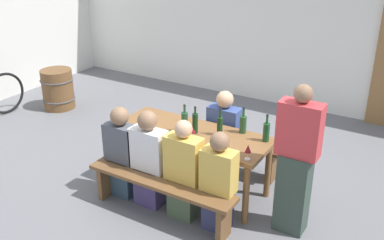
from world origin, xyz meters
TOP-DOWN VIEW (x-y plane):
  - ground_plane at (0.00, 0.00)m, footprint 24.00×24.00m
  - back_wall at (0.00, 3.30)m, footprint 14.00×0.20m
  - tasting_table at (0.00, 0.00)m, footprint 1.84×0.72m
  - bench_near at (0.00, -0.66)m, footprint 1.74×0.30m
  - bench_far at (0.00, 0.66)m, footprint 1.74×0.30m
  - wine_bottle_0 at (0.51, 0.29)m, footprint 0.08×0.08m
  - wine_bottle_1 at (0.04, 0.00)m, footprint 0.07×0.07m
  - wine_bottle_2 at (0.82, 0.22)m, footprint 0.07×0.07m
  - wine_bottle_3 at (0.31, 0.09)m, footprint 0.07×0.07m
  - wine_bottle_4 at (-0.07, -0.04)m, footprint 0.07×0.07m
  - wine_glass_0 at (0.09, -0.14)m, footprint 0.07×0.07m
  - wine_glass_1 at (0.82, -0.27)m, footprint 0.07×0.07m
  - seated_guest_near_0 at (-0.63, -0.51)m, footprint 0.39×0.24m
  - seated_guest_near_1 at (-0.25, -0.51)m, footprint 0.41×0.24m
  - seated_guest_near_2 at (0.21, -0.51)m, footprint 0.39×0.24m
  - seated_guest_near_3 at (0.62, -0.51)m, footprint 0.35×0.24m
  - seated_guest_far_0 at (0.15, 0.51)m, footprint 0.40×0.24m
  - standing_host at (1.28, -0.14)m, footprint 0.42×0.24m
  - wine_barrel at (-3.32, 1.03)m, footprint 0.56×0.56m

SIDE VIEW (x-z plane):
  - ground_plane at x=0.00m, z-range 0.00..0.00m
  - wine_barrel at x=-3.32m, z-range 0.00..0.68m
  - bench_near at x=0.00m, z-range 0.12..0.57m
  - bench_far at x=0.00m, z-range 0.12..0.57m
  - seated_guest_near_0 at x=-0.63m, z-range -0.03..1.07m
  - seated_guest_near_3 at x=0.62m, z-range -0.03..1.08m
  - seated_guest_far_0 at x=0.15m, z-range -0.03..1.09m
  - seated_guest_near_2 at x=0.21m, z-range -0.03..1.10m
  - seated_guest_near_1 at x=-0.25m, z-range -0.03..1.11m
  - tasting_table at x=0.00m, z-range 0.29..1.04m
  - standing_host at x=1.28m, z-range -0.03..1.57m
  - wine_glass_0 at x=0.09m, z-range 0.78..0.93m
  - wine_bottle_0 at x=0.51m, z-range 0.71..1.02m
  - wine_glass_1 at x=0.82m, z-range 0.78..0.95m
  - wine_bottle_2 at x=0.82m, z-range 0.71..1.02m
  - wine_bottle_3 at x=0.31m, z-range 0.71..1.03m
  - wine_bottle_1 at x=0.04m, z-range 0.71..1.04m
  - wine_bottle_4 at x=-0.07m, z-range 0.71..1.05m
  - back_wall at x=0.00m, z-range 0.00..3.20m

